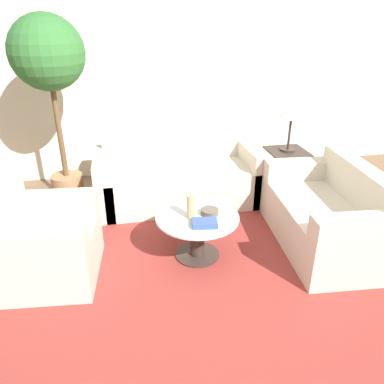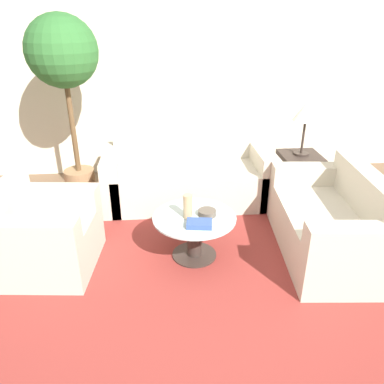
{
  "view_description": "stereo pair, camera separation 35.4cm",
  "coord_description": "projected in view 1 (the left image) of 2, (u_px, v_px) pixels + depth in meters",
  "views": [
    {
      "loc": [
        -0.61,
        -2.09,
        2.08
      ],
      "look_at": [
        0.02,
        1.04,
        0.55
      ],
      "focal_mm": 35.0,
      "sensor_mm": 36.0,
      "label": 1
    },
    {
      "loc": [
        -0.26,
        -2.14,
        2.08
      ],
      "look_at": [
        0.02,
        1.04,
        0.55
      ],
      "focal_mm": 35.0,
      "sensor_mm": 36.0,
      "label": 2
    }
  ],
  "objects": [
    {
      "name": "bowl",
      "position": [
        210.0,
        212.0,
        3.4
      ],
      "size": [
        0.16,
        0.16,
        0.05
      ],
      "color": "brown",
      "rests_on": "coffee_table"
    },
    {
      "name": "ground_plane",
      "position": [
        216.0,
        315.0,
        2.86
      ],
      "size": [
        14.0,
        14.0,
        0.0
      ],
      "primitive_type": "plane",
      "color": "brown"
    },
    {
      "name": "vase",
      "position": [
        191.0,
        207.0,
        3.3
      ],
      "size": [
        0.08,
        0.08,
        0.22
      ],
      "color": "tan",
      "rests_on": "coffee_table"
    },
    {
      "name": "sofa_main",
      "position": [
        179.0,
        177.0,
        4.53
      ],
      "size": [
        1.96,
        0.85,
        0.83
      ],
      "color": "beige",
      "rests_on": "ground_plane"
    },
    {
      "name": "side_table",
      "position": [
        285.0,
        170.0,
        4.79
      ],
      "size": [
        0.48,
        0.48,
        0.52
      ],
      "color": "#332823",
      "rests_on": "ground_plane"
    },
    {
      "name": "rug",
      "position": [
        197.0,
        255.0,
        3.55
      ],
      "size": [
        3.6,
        3.31,
        0.01
      ],
      "color": "maroon",
      "rests_on": "ground_plane"
    },
    {
      "name": "coffee_table",
      "position": [
        197.0,
        231.0,
        3.44
      ],
      "size": [
        0.76,
        0.76,
        0.42
      ],
      "color": "#332823",
      "rests_on": "ground_plane"
    },
    {
      "name": "book_stack",
      "position": [
        205.0,
        223.0,
        3.22
      ],
      "size": [
        0.24,
        0.17,
        0.05
      ],
      "rotation": [
        0.0,
        0.0,
        -0.14
      ],
      "color": "#334C8C",
      "rests_on": "coffee_table"
    },
    {
      "name": "wall_back",
      "position": [
        161.0,
        78.0,
        4.94
      ],
      "size": [
        10.0,
        0.06,
        2.6
      ],
      "color": "beige",
      "rests_on": "ground_plane"
    },
    {
      "name": "potted_plant",
      "position": [
        49.0,
        68.0,
        3.86
      ],
      "size": [
        0.77,
        0.77,
        2.1
      ],
      "color": "#93704C",
      "rests_on": "ground_plane"
    },
    {
      "name": "armchair",
      "position": [
        42.0,
        247.0,
        3.16
      ],
      "size": [
        0.86,
        0.89,
        0.8
      ],
      "rotation": [
        0.0,
        0.0,
        1.47
      ],
      "color": "beige",
      "rests_on": "ground_plane"
    },
    {
      "name": "loveseat",
      "position": [
        330.0,
        217.0,
        3.63
      ],
      "size": [
        0.92,
        1.51,
        0.81
      ],
      "rotation": [
        0.0,
        0.0,
        -1.65
      ],
      "color": "beige",
      "rests_on": "ground_plane"
    },
    {
      "name": "table_lamp",
      "position": [
        292.0,
        110.0,
        4.46
      ],
      "size": [
        0.3,
        0.3,
        0.65
      ],
      "color": "#332823",
      "rests_on": "side_table"
    }
  ]
}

